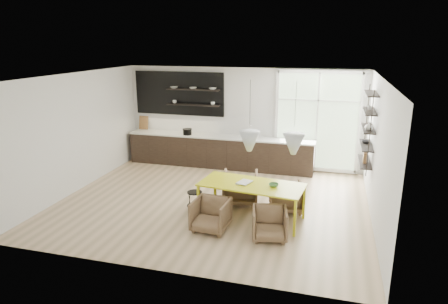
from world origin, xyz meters
TOP-DOWN VIEW (x-y plane):
  - room at (0.58, 1.10)m, footprint 7.02×6.01m
  - kitchen_run at (-0.69, 2.69)m, footprint 5.54×0.69m
  - right_shelving at (3.36, 1.17)m, footprint 0.26×1.22m
  - dining_table at (1.05, -0.65)m, footprint 2.24×1.22m
  - armchair_back_left at (0.63, 0.14)m, footprint 0.93×0.95m
  - armchair_back_right at (1.70, -0.02)m, footprint 0.85×0.86m
  - armchair_front_left at (0.38, -1.37)m, footprint 0.72×0.74m
  - armchair_front_right at (1.56, -1.41)m, footprint 0.76×0.78m
  - wire_stool at (-0.24, -0.58)m, footprint 0.35×0.35m
  - table_book at (0.77, -0.61)m, footprint 0.33×0.39m
  - table_bowl at (1.51, -0.68)m, footprint 0.21×0.21m

SIDE VIEW (x-z plane):
  - wire_stool at x=-0.24m, z-range 0.06..0.51m
  - armchair_front_right at x=1.56m, z-range 0.00..0.60m
  - armchair_front_left at x=0.38m, z-range 0.00..0.64m
  - armchair_back_right at x=1.70m, z-range 0.00..0.65m
  - armchair_back_left at x=0.63m, z-range 0.00..0.74m
  - kitchen_run at x=-0.69m, z-range -0.78..1.97m
  - dining_table at x=1.05m, z-range 0.34..1.12m
  - table_book at x=0.77m, z-range 0.78..0.81m
  - table_bowl at x=1.51m, z-range 0.78..0.84m
  - room at x=0.58m, z-range 0.00..2.92m
  - right_shelving at x=3.36m, z-range 0.70..2.60m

